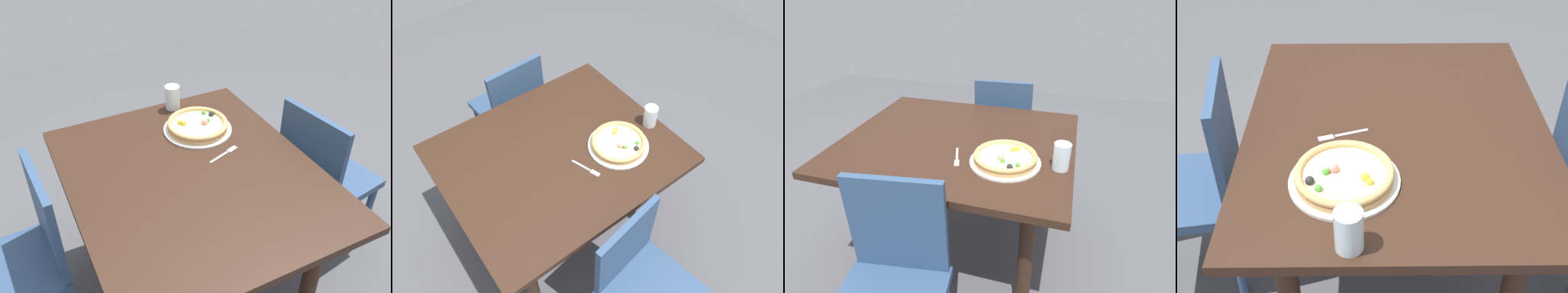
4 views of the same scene
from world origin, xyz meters
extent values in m
plane|color=#4C4C51|center=(0.00, 0.00, 0.00)|extent=(6.00, 6.00, 0.00)
cube|color=#331E14|center=(0.00, 0.00, 0.71)|extent=(1.17, 1.00, 0.04)
cylinder|color=#331E14|center=(-0.43, -0.34, 0.35)|extent=(0.07, 0.07, 0.69)
cylinder|color=#331E14|center=(0.43, -0.34, 0.35)|extent=(0.07, 0.07, 0.69)
cylinder|color=#331E14|center=(-0.43, 0.34, 0.35)|extent=(0.07, 0.07, 0.69)
cylinder|color=#331E14|center=(0.43, 0.34, 0.35)|extent=(0.07, 0.07, 0.69)
cylinder|color=navy|center=(0.09, -0.94, 0.20)|extent=(0.04, 0.04, 0.40)
cylinder|color=navy|center=(-0.25, -0.96, 0.20)|extent=(0.04, 0.04, 0.40)
cylinder|color=navy|center=(0.07, -0.60, 0.20)|extent=(0.04, 0.04, 0.40)
cylinder|color=navy|center=(-0.27, -0.62, 0.20)|extent=(0.04, 0.04, 0.40)
cube|color=navy|center=(-0.09, -0.78, 0.42)|extent=(0.43, 0.43, 0.04)
cube|color=navy|center=(-0.10, -0.59, 0.65)|extent=(0.38, 0.06, 0.42)
cube|color=navy|center=(0.03, 0.60, 0.65)|extent=(0.38, 0.08, 0.42)
cylinder|color=silver|center=(-0.28, 0.16, 0.73)|extent=(0.32, 0.32, 0.01)
cylinder|color=tan|center=(-0.28, 0.16, 0.75)|extent=(0.28, 0.28, 0.02)
cylinder|color=beige|center=(-0.28, 0.16, 0.76)|extent=(0.25, 0.25, 0.01)
torus|color=tan|center=(-0.28, 0.16, 0.76)|extent=(0.29, 0.29, 0.02)
sphere|color=gold|center=(-0.32, 0.09, 0.77)|extent=(0.02, 0.02, 0.02)
sphere|color=#E58C7F|center=(-0.27, 0.19, 0.77)|extent=(0.03, 0.03, 0.03)
sphere|color=gold|center=(-0.31, 0.10, 0.77)|extent=(0.03, 0.03, 0.03)
sphere|color=#4C9E38|center=(-0.35, 0.23, 0.77)|extent=(0.02, 0.02, 0.02)
sphere|color=#4C9E38|center=(-0.28, 0.22, 0.77)|extent=(0.02, 0.02, 0.02)
sphere|color=#262626|center=(-0.32, 0.26, 0.77)|extent=(0.03, 0.03, 0.03)
cube|color=silver|center=(-0.05, 0.15, 0.73)|extent=(0.04, 0.11, 0.00)
cube|color=silver|center=(-0.07, 0.23, 0.73)|extent=(0.04, 0.05, 0.00)
cylinder|color=silver|center=(-0.52, 0.14, 0.79)|extent=(0.07, 0.07, 0.12)
camera|label=1|loc=(1.24, -0.61, 1.86)|focal=39.74mm
camera|label=2|loc=(0.64, 1.10, 2.25)|focal=34.71mm
camera|label=3|loc=(-0.52, 1.41, 1.50)|focal=30.00mm
camera|label=4|loc=(-1.39, 0.09, 1.73)|focal=47.64mm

